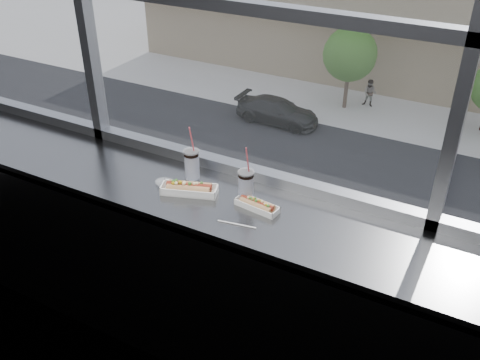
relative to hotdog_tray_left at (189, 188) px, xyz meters
The scene contains 15 objects.
wall_back_lower 0.67m from the hotdog_tray_left, 60.92° to the left, with size 6.00×6.00×0.00m, color black.
counter 0.18m from the hotdog_tray_left, ahead, with size 6.00×0.55×0.06m, color slate.
counter_fascia 0.65m from the hotdog_tray_left, 54.44° to the right, with size 6.00×0.04×1.04m, color slate.
hotdog_tray_left is the anchor object (origin of this frame).
hotdog_tray_right 0.37m from the hotdog_tray_left, ahead, with size 0.24×0.10×0.06m.
soda_cup_left 0.17m from the hotdog_tray_left, 116.67° to the left, with size 0.09×0.09×0.32m.
soda_cup_right 0.30m from the hotdog_tray_left, 17.61° to the left, with size 0.08×0.08×0.31m.
loose_straw 0.37m from the hotdog_tray_left, 19.96° to the right, with size 0.01×0.01×0.19m, color white.
wrapper 0.16m from the hotdog_tray_left, behind, with size 0.11×0.08×0.03m, color silver.
street_asphalt 23.63m from the hotdog_tray_left, 89.53° to the left, with size 80.00×10.00×0.06m, color black.
far_sidewalk 30.78m from the hotdog_tray_left, 89.66° to the left, with size 80.00×6.00×0.04m, color beige.
car_far_a 28.64m from the hotdog_tray_left, 113.00° to the left, with size 5.70×2.38×1.90m, color black.
car_near_b 21.04m from the hotdog_tray_left, 114.32° to the left, with size 5.89×2.45×1.96m, color black.
pedestrian_a 31.86m from the hotdog_tray_left, 102.15° to the left, with size 0.91×0.69×2.06m, color #66605B.
tree_left 30.56m from the hotdog_tray_left, 104.95° to the left, with size 3.22×3.22×5.04m.
Camera 1 is at (1.17, -0.72, 2.60)m, focal length 40.00 mm.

